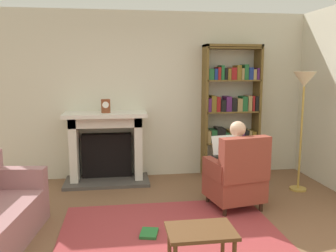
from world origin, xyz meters
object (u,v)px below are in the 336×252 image
fireplace (107,145)px  mantel_clock (106,106)px  seated_reader (233,160)px  side_table (201,238)px  floor_lamp (304,90)px  armchair_reading (237,177)px  bookshelf (231,114)px

fireplace → mantel_clock: (0.01, -0.10, 0.63)m
seated_reader → mantel_clock: bearing=-46.9°
side_table → floor_lamp: bearing=45.9°
armchair_reading → floor_lamp: 1.66m
mantel_clock → bookshelf: 2.06m
seated_reader → side_table: seated_reader is taller
bookshelf → seated_reader: (-0.41, -1.33, -0.42)m
armchair_reading → seated_reader: size_ratio=0.85×
side_table → floor_lamp: 3.04m
mantel_clock → seated_reader: (1.64, -1.20, -0.60)m
bookshelf → armchair_reading: bookshelf is taller
side_table → floor_lamp: (1.98, 2.04, 1.08)m
armchair_reading → bookshelf: bearing=-115.7°
fireplace → side_table: bearing=-73.7°
mantel_clock → armchair_reading: size_ratio=0.22×
floor_lamp → bookshelf: bearing=131.0°
fireplace → side_table: (0.85, -2.89, -0.19)m
mantel_clock → bookshelf: bearing=3.8°
fireplace → armchair_reading: bearing=-40.1°
armchair_reading → floor_lamp: floor_lamp is taller
mantel_clock → bookshelf: (2.05, 0.14, -0.18)m
bookshelf → seated_reader: bearing=-107.0°
mantel_clock → side_table: (0.84, -2.79, -0.82)m
seated_reader → side_table: (-0.80, -1.60, -0.22)m
fireplace → floor_lamp: 3.08m
mantel_clock → bookshelf: size_ratio=0.10×
seated_reader → fireplace: bearing=-48.9°
mantel_clock → floor_lamp: size_ratio=0.12×
floor_lamp → armchair_reading: bearing=-154.1°
bookshelf → floor_lamp: bookshelf is taller
fireplace → armchair_reading: (1.67, -1.41, -0.16)m
armchair_reading → seated_reader: bearing=-90.0°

